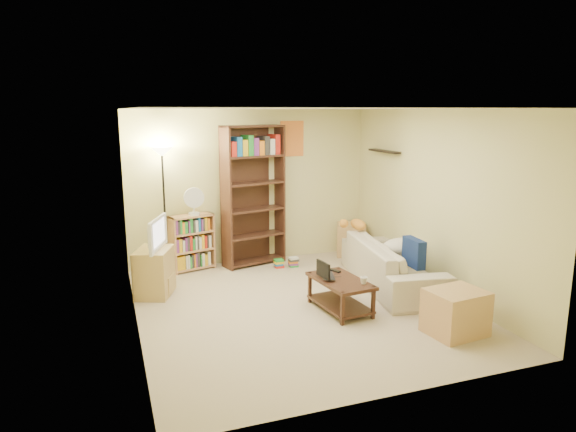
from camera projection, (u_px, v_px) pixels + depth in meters
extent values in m
plane|color=tan|center=(299.00, 307.00, 6.61)|extent=(4.50, 4.50, 0.00)
cube|color=beige|center=(251.00, 187.00, 8.43)|extent=(4.00, 0.04, 2.50)
cube|color=beige|center=(396.00, 261.00, 4.28)|extent=(4.00, 0.04, 2.50)
cube|color=beige|center=(132.00, 223.00, 5.69)|extent=(0.04, 4.50, 2.50)
cube|color=beige|center=(436.00, 202.00, 7.01)|extent=(0.04, 4.50, 2.50)
cube|color=white|center=(300.00, 109.00, 6.10)|extent=(4.00, 4.50, 0.04)
cube|color=red|center=(292.00, 139.00, 8.50)|extent=(0.40, 0.02, 0.58)
cube|color=black|center=(384.00, 151.00, 8.07)|extent=(0.12, 0.80, 0.03)
imported|color=#B9AB99|center=(392.00, 264.00, 7.35)|extent=(2.48, 1.56, 0.64)
cube|color=navy|center=(414.00, 253.00, 6.85)|extent=(0.15, 0.43, 0.38)
ellipsoid|color=beige|center=(402.00, 247.00, 7.39)|extent=(0.59, 0.42, 0.25)
ellipsoid|color=orange|center=(358.00, 224.00, 8.04)|extent=(0.43, 0.24, 0.16)
sphere|color=orange|center=(344.00, 224.00, 8.00)|extent=(0.14, 0.14, 0.14)
cube|color=#3A2216|center=(341.00, 281.00, 6.41)|extent=(0.61, 0.97, 0.04)
cube|color=#3A2216|center=(340.00, 304.00, 6.47)|extent=(0.58, 0.92, 0.03)
cube|color=#3A2216|center=(342.00, 309.00, 6.00)|extent=(0.04, 0.04, 0.41)
cube|color=#3A2216|center=(373.00, 303.00, 6.18)|extent=(0.04, 0.04, 0.41)
cube|color=#3A2216|center=(310.00, 288.00, 6.71)|extent=(0.04, 0.04, 0.41)
cube|color=#3A2216|center=(338.00, 283.00, 6.90)|extent=(0.04, 0.04, 0.41)
imported|color=black|center=(332.00, 276.00, 6.47)|extent=(0.49, 0.44, 0.03)
cube|color=white|center=(323.00, 270.00, 6.39)|extent=(0.04, 0.31, 0.20)
imported|color=silver|center=(364.00, 280.00, 6.23)|extent=(0.13, 0.13, 0.09)
cube|color=black|center=(335.00, 271.00, 6.72)|extent=(0.11, 0.17, 0.02)
cube|color=tan|center=(154.00, 272.00, 6.98)|extent=(0.62, 0.72, 0.64)
imported|color=black|center=(152.00, 234.00, 6.87)|extent=(0.82, 0.61, 0.43)
cube|color=#402318|center=(253.00, 196.00, 8.23)|extent=(1.07, 0.58, 2.25)
cube|color=tan|center=(192.00, 242.00, 8.07)|extent=(0.73, 0.45, 0.88)
cylinder|color=silver|center=(194.00, 214.00, 7.97)|extent=(0.18, 0.18, 0.04)
cylinder|color=silver|center=(194.00, 207.00, 7.95)|extent=(0.02, 0.02, 0.18)
cylinder|color=silver|center=(194.00, 198.00, 7.89)|extent=(0.31, 0.06, 0.31)
cylinder|color=black|center=(168.00, 271.00, 8.02)|extent=(0.29, 0.29, 0.03)
cylinder|color=black|center=(165.00, 214.00, 7.84)|extent=(0.03, 0.03, 1.84)
cone|color=#F7EFC1|center=(162.00, 151.00, 7.65)|extent=(0.33, 0.33, 0.14)
cube|color=tan|center=(351.00, 239.00, 8.93)|extent=(0.64, 0.64, 0.55)
cube|color=tan|center=(456.00, 312.00, 5.76)|extent=(0.66, 0.57, 0.51)
cube|color=red|center=(279.00, 263.00, 8.24)|extent=(0.16, 0.12, 0.13)
cube|color=#1966B2|center=(294.00, 262.00, 8.28)|extent=(0.16, 0.12, 0.16)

